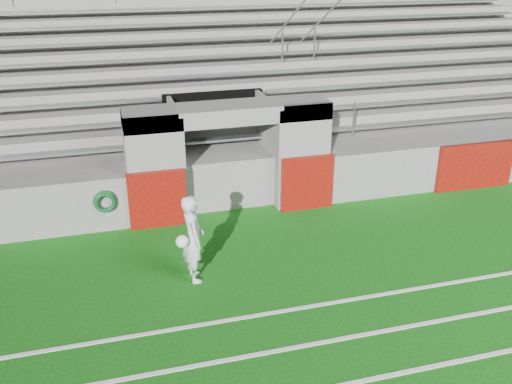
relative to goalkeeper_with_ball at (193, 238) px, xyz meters
name	(u,v)px	position (x,y,z in m)	size (l,w,h in m)	color
ground	(271,281)	(1.40, -0.50, -0.88)	(90.00, 90.00, 0.00)	#0E520D
stadium_structure	(195,104)	(1.40, 7.47, 0.62)	(26.00, 8.48, 5.42)	slate
goalkeeper_with_ball	(193,238)	(0.00, 0.00, 0.00)	(0.58, 0.66, 1.75)	silver
hose_coil	(105,202)	(-1.54, 2.42, -0.12)	(0.51, 0.14, 0.51)	#0D4219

